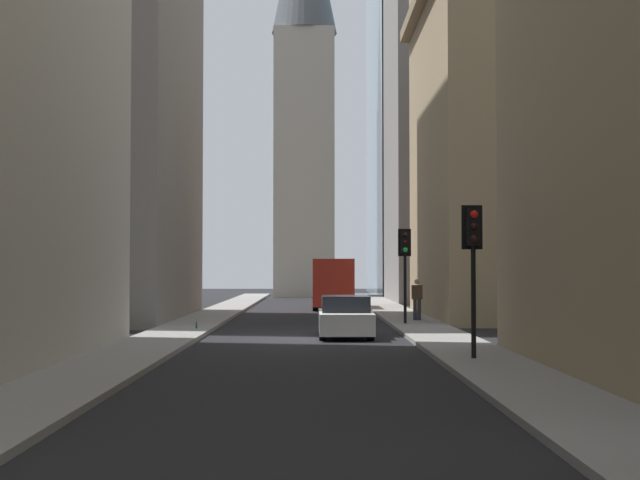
{
  "coord_description": "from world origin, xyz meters",
  "views": [
    {
      "loc": [
        -29.05,
        -0.32,
        2.36
      ],
      "look_at": [
        18.64,
        -0.68,
        3.89
      ],
      "focal_mm": 48.47,
      "sensor_mm": 36.0,
      "label": 1
    }
  ],
  "objects_px": {
    "traffic_light_midblock": "(405,254)",
    "pedestrian": "(417,298)",
    "delivery_truck": "(332,283)",
    "sedan_white": "(345,318)",
    "discarded_bottle": "(196,325)",
    "traffic_light_foreground": "(473,245)"
  },
  "relations": [
    {
      "from": "traffic_light_midblock",
      "to": "pedestrian",
      "type": "height_order",
      "value": "traffic_light_midblock"
    },
    {
      "from": "delivery_truck",
      "to": "sedan_white",
      "type": "relative_size",
      "value": 1.5
    },
    {
      "from": "discarded_bottle",
      "to": "traffic_light_midblock",
      "type": "bearing_deg",
      "value": -70.98
    },
    {
      "from": "sedan_white",
      "to": "pedestrian",
      "type": "relative_size",
      "value": 2.47
    },
    {
      "from": "traffic_light_midblock",
      "to": "traffic_light_foreground",
      "type": "bearing_deg",
      "value": -178.77
    },
    {
      "from": "traffic_light_foreground",
      "to": "traffic_light_midblock",
      "type": "distance_m",
      "value": 13.22
    },
    {
      "from": "delivery_truck",
      "to": "sedan_white",
      "type": "distance_m",
      "value": 20.0
    },
    {
      "from": "traffic_light_foreground",
      "to": "discarded_bottle",
      "type": "bearing_deg",
      "value": 38.16
    },
    {
      "from": "traffic_light_foreground",
      "to": "discarded_bottle",
      "type": "height_order",
      "value": "traffic_light_foreground"
    },
    {
      "from": "delivery_truck",
      "to": "pedestrian",
      "type": "distance_m",
      "value": 13.22
    },
    {
      "from": "delivery_truck",
      "to": "traffic_light_foreground",
      "type": "height_order",
      "value": "traffic_light_foreground"
    },
    {
      "from": "sedan_white",
      "to": "traffic_light_midblock",
      "type": "relative_size",
      "value": 1.14
    },
    {
      "from": "traffic_light_foreground",
      "to": "pedestrian",
      "type": "xyz_separation_m",
      "value": [
        15.34,
        -0.45,
        -1.82
      ]
    },
    {
      "from": "delivery_truck",
      "to": "traffic_light_foreground",
      "type": "distance_m",
      "value": 28.32
    },
    {
      "from": "delivery_truck",
      "to": "sedan_white",
      "type": "xyz_separation_m",
      "value": [
        -19.99,
        0.0,
        -0.8
      ]
    },
    {
      "from": "delivery_truck",
      "to": "pedestrian",
      "type": "bearing_deg",
      "value": -165.5
    },
    {
      "from": "sedan_white",
      "to": "traffic_light_foreground",
      "type": "bearing_deg",
      "value": -160.65
    },
    {
      "from": "pedestrian",
      "to": "traffic_light_foreground",
      "type": "bearing_deg",
      "value": 178.33
    },
    {
      "from": "traffic_light_foreground",
      "to": "pedestrian",
      "type": "height_order",
      "value": "traffic_light_foreground"
    },
    {
      "from": "traffic_light_midblock",
      "to": "sedan_white",
      "type": "bearing_deg",
      "value": 152.99
    },
    {
      "from": "sedan_white",
      "to": "traffic_light_foreground",
      "type": "xyz_separation_m",
      "value": [
        -8.15,
        -2.86,
        2.25
      ]
    },
    {
      "from": "sedan_white",
      "to": "discarded_bottle",
      "type": "relative_size",
      "value": 15.93
    }
  ]
}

